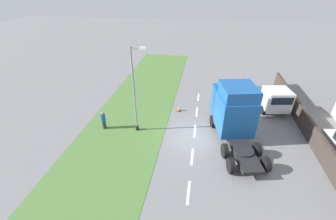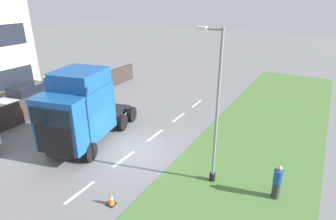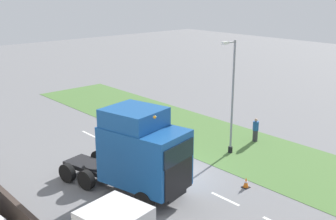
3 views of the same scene
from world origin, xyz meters
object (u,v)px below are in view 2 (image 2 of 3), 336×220
traffic_cone_lead (111,199)px  lamp_post (215,116)px  lorry_cab (80,111)px  pedestrian (277,183)px  parked_car (28,98)px

traffic_cone_lead → lamp_post: bearing=-129.2°
lorry_cab → pedestrian: lorry_cab is taller
lamp_post → pedestrian: 3.92m
lorry_cab → parked_car: (7.90, -2.09, -1.32)m
pedestrian → traffic_cone_lead: 7.17m
parked_car → lamp_post: bearing=168.9°
pedestrian → traffic_cone_lead: size_ratio=2.81×
parked_car → traffic_cone_lead: (-12.54, 5.14, -0.68)m
lamp_post → pedestrian: size_ratio=4.37×
lamp_post → traffic_cone_lead: 5.69m
parked_car → lorry_cab: bearing=159.4°
lorry_cab → traffic_cone_lead: 5.90m
lamp_post → pedestrian: (-2.95, -0.22, -2.57)m
lamp_post → parked_car: bearing=-5.3°
pedestrian → traffic_cone_lead: (5.97, 3.93, -0.51)m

